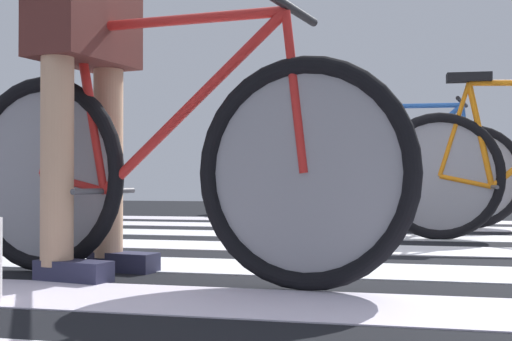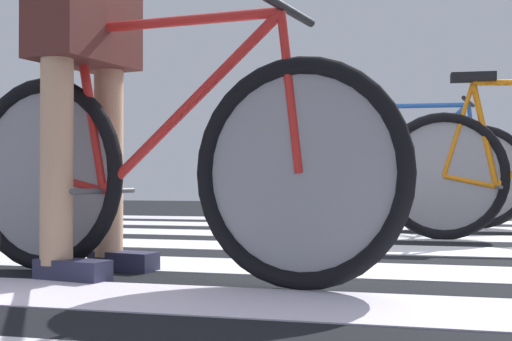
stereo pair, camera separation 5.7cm
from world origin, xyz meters
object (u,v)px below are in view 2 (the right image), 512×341
bicycle_3_of_4 (403,173)px  bicycle_4_of_4 (323,175)px  cyclist_1_of_4 (85,88)px  bicycle_1_of_4 (158,166)px  cyclist_3_of_4 (361,136)px

bicycle_3_of_4 → bicycle_4_of_4: (-0.87, 1.82, 0.00)m
cyclist_1_of_4 → bicycle_4_of_4: bearing=99.2°
bicycle_1_of_4 → bicycle_3_of_4: bearing=87.2°
cyclist_1_of_4 → cyclist_3_of_4: cyclist_1_of_4 is taller
bicycle_1_of_4 → cyclist_3_of_4: cyclist_3_of_4 is taller
cyclist_1_of_4 → bicycle_3_of_4: size_ratio=0.60×
cyclist_1_of_4 → bicycle_3_of_4: cyclist_1_of_4 is taller
bicycle_3_of_4 → cyclist_3_of_4: 0.42m
bicycle_3_of_4 → cyclist_3_of_4: bearing=-180.0°
bicycle_3_of_4 → cyclist_3_of_4: cyclist_3_of_4 is taller
bicycle_4_of_4 → cyclist_1_of_4: bearing=-102.4°
bicycle_4_of_4 → cyclist_3_of_4: bearing=-83.0°
bicycle_1_of_4 → cyclist_3_of_4: 2.95m
bicycle_1_of_4 → bicycle_4_of_4: size_ratio=1.00×
bicycle_1_of_4 → bicycle_3_of_4: (0.70, 2.85, 0.00)m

